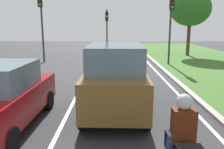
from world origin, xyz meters
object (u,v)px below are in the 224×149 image
car_sedan_left_lane (2,96)px  traffic_light_overhead_left (40,15)px  car_suv_ahead (115,78)px  traffic_light_near_right (170,17)px  tree_roadside_far (189,9)px  rider_person (182,124)px  traffic_light_far_median (106,24)px

car_sedan_left_lane → traffic_light_overhead_left: size_ratio=0.82×
car_suv_ahead → traffic_light_near_right: (4.07, 9.42, 2.28)m
car_suv_ahead → tree_roadside_far: tree_roadside_far is taller
traffic_light_overhead_left → tree_roadside_far: tree_roadside_far is taller
car_suv_ahead → traffic_light_near_right: traffic_light_near_right is taller
traffic_light_overhead_left → car_sedan_left_lane: bearing=-79.1°
traffic_light_overhead_left → tree_roadside_far: bearing=17.2°
rider_person → traffic_light_far_median: bearing=95.1°
car_suv_ahead → traffic_light_overhead_left: bearing=118.8°
traffic_light_overhead_left → traffic_light_near_right: bearing=-7.8°
traffic_light_far_median → car_suv_ahead: bearing=-87.8°
car_suv_ahead → traffic_light_near_right: bearing=68.2°
car_suv_ahead → traffic_light_overhead_left: traffic_light_overhead_left is taller
traffic_light_overhead_left → traffic_light_far_median: bearing=51.1°
traffic_light_overhead_left → tree_roadside_far: size_ratio=0.90×
rider_person → tree_roadside_far: bearing=72.3°
traffic_light_near_right → traffic_light_far_median: size_ratio=1.17×
tree_roadside_far → car_sedan_left_lane: bearing=-122.9°
car_sedan_left_lane → traffic_light_far_median: 18.37m
car_suv_ahead → car_sedan_left_lane: 3.45m
traffic_light_near_right → car_sedan_left_lane: bearing=-124.2°
car_sedan_left_lane → traffic_light_near_right: size_ratio=0.84×
car_sedan_left_lane → traffic_light_overhead_left: (-2.32, 12.02, 2.68)m
car_suv_ahead → traffic_light_far_median: size_ratio=1.02×
rider_person → traffic_light_overhead_left: 16.17m
car_suv_ahead → traffic_light_near_right: 10.52m
car_suv_ahead → traffic_light_far_median: 16.90m
car_suv_ahead → traffic_light_overhead_left: (-5.52, 10.74, 2.44)m
traffic_light_near_right → tree_roadside_far: 6.09m
car_sedan_left_lane → traffic_light_near_right: bearing=57.8°
car_sedan_left_lane → traffic_light_overhead_left: bearing=102.9°
rider_person → traffic_light_far_median: 20.75m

